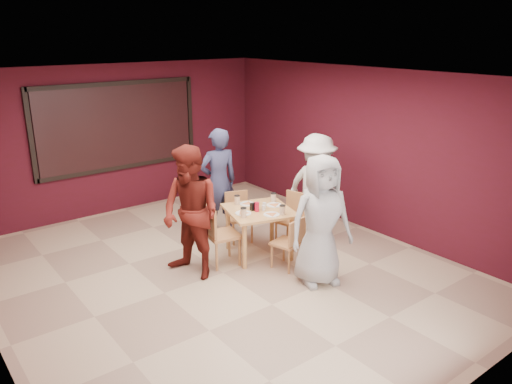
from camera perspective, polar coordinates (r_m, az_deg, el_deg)
floor at (r=7.38m, az=-3.76°, el=-9.20°), size 7.00×7.00×0.00m
window_blinds at (r=9.78m, az=-15.47°, el=7.24°), size 3.00×0.02×1.50m
dining_table at (r=7.68m, az=0.35°, el=-2.64°), size 1.18×1.18×0.90m
chair_front at (r=7.32m, az=3.96°, el=-5.56°), size 0.46×0.46×0.79m
chair_back at (r=8.33m, az=-2.03°, el=-2.43°), size 0.50×0.50×0.82m
chair_left at (r=7.41m, az=-4.39°, el=-4.53°), size 0.53×0.53×0.95m
chair_right at (r=8.15m, az=4.29°, el=-2.74°), size 0.52×0.52×0.87m
diner_front at (r=6.82m, az=7.42°, el=-3.25°), size 1.03×0.84×1.83m
diner_back at (r=8.49m, az=-4.31°, el=1.18°), size 0.74×0.56×1.84m
diner_left at (r=6.99m, az=-7.44°, el=-2.41°), size 0.93×1.08×1.90m
diner_right at (r=8.35m, az=6.89°, el=0.59°), size 0.80×1.22×1.78m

